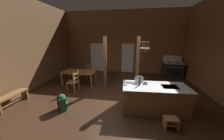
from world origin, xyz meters
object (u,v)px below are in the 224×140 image
at_px(bottle_tall_on_counter, 140,82).
at_px(stockpot_on_counter, 139,79).
at_px(ladderback_chair_by_post, 74,82).
at_px(backpack, 62,102).
at_px(stove_range, 172,69).
at_px(dining_table, 79,73).
at_px(mixing_bowl_on_counter, 145,83).
at_px(bench_along_left_wall, 12,98).
at_px(step_stool, 171,122).
at_px(kitchen_island, 154,98).
at_px(ladderback_chair_near_window, 90,72).

bearing_deg(bottle_tall_on_counter, stockpot_on_counter, 90.33).
xyz_separation_m(ladderback_chair_by_post, backpack, (0.32, -1.52, -0.14)).
distance_m(stove_range, backpack, 6.70).
height_order(dining_table, backpack, dining_table).
bearing_deg(mixing_bowl_on_counter, bench_along_left_wall, -171.81).
relative_size(step_stool, stockpot_on_counter, 1.05).
height_order(kitchen_island, ladderback_chair_near_window, ladderback_chair_near_window).
bearing_deg(ladderback_chair_by_post, bench_along_left_wall, -137.52).
relative_size(step_stool, bench_along_left_wall, 0.33).
relative_size(step_stool, dining_table, 0.22).
distance_m(kitchen_island, step_stool, 0.92).
xyz_separation_m(kitchen_island, bench_along_left_wall, (-5.16, -0.55, -0.15)).
distance_m(kitchen_island, stove_range, 4.37).
bearing_deg(stockpot_on_counter, backpack, -162.78).
bearing_deg(step_stool, stockpot_on_counter, 128.27).
distance_m(stove_range, mixing_bowl_on_counter, 4.40).
height_order(ladderback_chair_near_window, bench_along_left_wall, ladderback_chair_near_window).
xyz_separation_m(backpack, bottle_tall_on_counter, (2.62, 0.51, 0.70)).
xyz_separation_m(dining_table, bottle_tall_on_counter, (3.01, -1.82, 0.37)).
height_order(mixing_bowl_on_counter, bottle_tall_on_counter, bottle_tall_on_counter).
bearing_deg(kitchen_island, bottle_tall_on_counter, -177.48).
xyz_separation_m(step_stool, ladderback_chair_by_post, (-3.80, 1.81, 0.27)).
relative_size(bench_along_left_wall, backpack, 1.95).
height_order(stockpot_on_counter, bottle_tall_on_counter, bottle_tall_on_counter).
relative_size(bench_along_left_wall, mixing_bowl_on_counter, 7.09).
relative_size(kitchen_island, ladderback_chair_near_window, 2.33).
height_order(ladderback_chair_by_post, bench_along_left_wall, ladderback_chair_by_post).
relative_size(stove_range, mixing_bowl_on_counter, 8.06).
height_order(bench_along_left_wall, bottle_tall_on_counter, bottle_tall_on_counter).
xyz_separation_m(ladderback_chair_by_post, bottle_tall_on_counter, (2.94, -1.02, 0.57)).
height_order(stove_range, mixing_bowl_on_counter, stove_range).
bearing_deg(stockpot_on_counter, stove_range, 57.53).
relative_size(backpack, bottle_tall_on_counter, 1.85).
bearing_deg(step_stool, mixing_bowl_on_counter, 124.17).
xyz_separation_m(step_stool, bench_along_left_wall, (-5.49, 0.26, 0.12)).
bearing_deg(bench_along_left_wall, dining_table, 55.42).
bearing_deg(kitchen_island, bench_along_left_wall, -173.87).
xyz_separation_m(backpack, stockpot_on_counter, (2.62, 0.81, 0.68)).
distance_m(step_stool, bottle_tall_on_counter, 1.44).
relative_size(step_stool, mixing_bowl_on_counter, 2.33).
height_order(ladderback_chair_by_post, backpack, ladderback_chair_by_post).
distance_m(dining_table, ladderback_chair_by_post, 0.83).
height_order(kitchen_island, stove_range, stove_range).
height_order(kitchen_island, backpack, kitchen_island).
distance_m(ladderback_chair_by_post, bench_along_left_wall, 2.30).
xyz_separation_m(stove_range, bench_along_left_wall, (-6.98, -4.52, -0.18)).
xyz_separation_m(bench_along_left_wall, bottle_tall_on_counter, (4.63, 0.53, 0.72)).
height_order(step_stool, backpack, backpack).
xyz_separation_m(stove_range, bottle_tall_on_counter, (-2.35, -3.99, 0.54)).
distance_m(stockpot_on_counter, bottle_tall_on_counter, 0.31).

